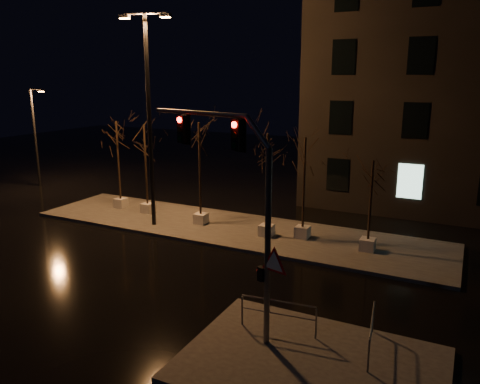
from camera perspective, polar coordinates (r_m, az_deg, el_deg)
The scene contains 14 objects.
ground at distance 19.63m, azimuth -9.54°, elevation -9.55°, with size 90.00×90.00×0.00m, color black.
median at distance 24.37m, azimuth -1.26°, elevation -4.48°, with size 22.00×5.00×0.15m, color #43403C.
sidewalk_corner at distance 13.77m, azimuth 8.65°, elevation -20.07°, with size 7.00×5.00×0.15m, color #43403C.
tree_0 at distance 28.14m, azimuth -14.76°, elevation 6.04°, with size 1.80×1.80×5.26m.
tree_1 at distance 26.67m, azimuth -11.54°, elevation 5.65°, with size 1.80×1.80×5.16m.
tree_2 at distance 24.13m, azimuth -4.99°, elevation 5.67°, with size 1.80×1.80×5.50m.
tree_3 at distance 22.17m, azimuth 3.39°, elevation 4.30°, with size 1.80×1.80×5.16m.
tree_4 at distance 22.10m, azimuth 7.90°, elevation 3.84°, with size 1.80×1.80×5.00m.
tree_5 at distance 21.09m, azimuth 15.78°, elevation 1.25°, with size 1.80×1.80×4.18m.
traffic_signal_mast at distance 13.39m, azimuth -0.12°, elevation -0.15°, with size 5.22×1.56×6.60m.
streetlight_main at distance 24.11m, azimuth -11.06°, elevation 10.07°, with size 2.63×0.88×10.58m.
streetlight_far at distance 36.64m, azimuth -23.64°, elevation 6.57°, with size 1.37×0.24×6.98m.
guard_rail_a at distance 14.67m, azimuth 4.68°, elevation -14.28°, with size 2.37×0.30×1.03m.
guard_rail_b at distance 14.21m, azimuth 15.74°, elevation -15.81°, with size 0.33×2.16×1.03m.
Camera 1 is at (10.79, -14.48, 7.71)m, focal length 35.00 mm.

